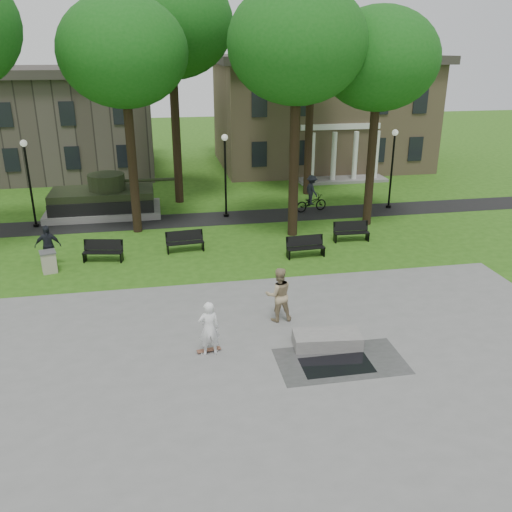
{
  "coord_description": "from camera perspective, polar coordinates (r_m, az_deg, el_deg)",
  "views": [
    {
      "loc": [
        -3.25,
        -17.65,
        9.27
      ],
      "look_at": [
        0.4,
        2.22,
        1.4
      ],
      "focal_mm": 38.0,
      "sensor_mm": 36.0,
      "label": 1
    }
  ],
  "objects": [
    {
      "name": "lamp_right",
      "position": [
        33.59,
        14.16,
        9.52
      ],
      "size": [
        0.36,
        0.36,
        4.73
      ],
      "color": "black",
      "rests_on": "ground"
    },
    {
      "name": "skateboarder",
      "position": [
        17.28,
        -4.98,
        -7.61
      ],
      "size": [
        0.72,
        0.51,
        1.85
      ],
      "primitive_type": "imported",
      "rotation": [
        0.0,
        0.0,
        3.25
      ],
      "color": "white",
      "rests_on": "plaza"
    },
    {
      "name": "building_left",
      "position": [
        45.19,
        -20.74,
        12.74
      ],
      "size": [
        15.0,
        10.0,
        7.2
      ],
      "primitive_type": "cube",
      "color": "#4C443D",
      "rests_on": "ground"
    },
    {
      "name": "footpath",
      "position": [
        31.24,
        -3.99,
        3.97
      ],
      "size": [
        44.0,
        2.6,
        0.01
      ],
      "primitive_type": "cube",
      "color": "black",
      "rests_on": "ground"
    },
    {
      "name": "plaza",
      "position": [
        16.01,
        3.36,
        -14.09
      ],
      "size": [
        22.0,
        16.0,
        0.02
      ],
      "primitive_type": "cube",
      "color": "gray",
      "rests_on": "ground"
    },
    {
      "name": "tree_4",
      "position": [
        33.7,
        -9.01,
        22.94
      ],
      "size": [
        7.2,
        7.2,
        13.5
      ],
      "color": "black",
      "rests_on": "ground"
    },
    {
      "name": "skateboard",
      "position": [
        17.86,
        -4.99,
        -9.88
      ],
      "size": [
        0.8,
        0.33,
        0.07
      ],
      "primitive_type": "cube",
      "rotation": [
        0.0,
        0.0,
        0.17
      ],
      "color": "brown",
      "rests_on": "plaza"
    },
    {
      "name": "trash_bin",
      "position": [
        25.25,
        -20.98,
        -0.56
      ],
      "size": [
        0.81,
        0.81,
        0.96
      ],
      "rotation": [
        0.0,
        0.0,
        0.27
      ],
      "color": "#BAB199",
      "rests_on": "ground"
    },
    {
      "name": "cyclist",
      "position": [
        32.51,
        5.86,
        6.23
      ],
      "size": [
        2.09,
        1.23,
        2.18
      ],
      "rotation": [
        0.0,
        0.0,
        1.8
      ],
      "color": "black",
      "rests_on": "ground"
    },
    {
      "name": "pedestrian_walker",
      "position": [
        25.74,
        -21.06,
        0.97
      ],
      "size": [
        1.14,
        0.5,
        1.92
      ],
      "primitive_type": "imported",
      "rotation": [
        0.0,
        0.0,
        0.03
      ],
      "color": "black",
      "rests_on": "ground"
    },
    {
      "name": "park_bench_0",
      "position": [
        25.77,
        -15.83,
        0.59
      ],
      "size": [
        1.85,
        0.86,
        1.0
      ],
      "rotation": [
        0.0,
        0.0,
        -0.19
      ],
      "color": "black",
      "rests_on": "ground"
    },
    {
      "name": "tree_5",
      "position": [
        35.52,
        5.94,
        21.81
      ],
      "size": [
        6.4,
        6.4,
        12.44
      ],
      "color": "black",
      "rests_on": "ground"
    },
    {
      "name": "lamp_mid",
      "position": [
        30.87,
        -3.25,
        9.13
      ],
      "size": [
        0.36,
        0.36,
        4.73
      ],
      "color": "black",
      "rests_on": "ground"
    },
    {
      "name": "park_bench_2",
      "position": [
        25.43,
        5.22,
        1.06
      ],
      "size": [
        1.82,
        0.62,
        1.0
      ],
      "rotation": [
        0.0,
        0.0,
        0.06
      ],
      "color": "black",
      "rests_on": "ground"
    },
    {
      "name": "lamp_left",
      "position": [
        31.38,
        -22.81,
        7.71
      ],
      "size": [
        0.36,
        0.36,
        4.73
      ],
      "color": "black",
      "rests_on": "ground"
    },
    {
      "name": "tree_2",
      "position": [
        27.01,
        4.35,
        21.32
      ],
      "size": [
        6.6,
        6.6,
        12.16
      ],
      "color": "black",
      "rests_on": "ground"
    },
    {
      "name": "park_bench_3",
      "position": [
        27.82,
        9.97,
        2.62
      ],
      "size": [
        1.82,
        0.59,
        1.0
      ],
      "rotation": [
        0.0,
        0.0,
        -0.04
      ],
      "color": "black",
      "rests_on": "ground"
    },
    {
      "name": "building_right",
      "position": [
        45.88,
        6.65,
        14.97
      ],
      "size": [
        17.0,
        12.0,
        8.6
      ],
      "color": "#9E8460",
      "rests_on": "ground"
    },
    {
      "name": "tree_3",
      "position": [
        29.4,
        12.83,
        19.48
      ],
      "size": [
        6.0,
        6.0,
        11.19
      ],
      "color": "black",
      "rests_on": "ground"
    },
    {
      "name": "friend_watching",
      "position": [
        19.27,
        2.4,
        -4.07
      ],
      "size": [
        1.0,
        0.79,
        2.01
      ],
      "primitive_type": "imported",
      "rotation": [
        0.0,
        0.0,
        3.17
      ],
      "color": "tan",
      "rests_on": "plaza"
    },
    {
      "name": "ground",
      "position": [
        20.2,
        0.01,
        -6.04
      ],
      "size": [
        120.0,
        120.0,
        0.0
      ],
      "primitive_type": "plane",
      "color": "#285413",
      "rests_on": "ground"
    },
    {
      "name": "concrete_block",
      "position": [
        18.16,
        7.48,
        -8.72
      ],
      "size": [
        2.29,
        1.22,
        0.45
      ],
      "primitive_type": "cube",
      "rotation": [
        0.0,
        0.0,
        -0.1
      ],
      "color": "gray",
      "rests_on": "plaza"
    },
    {
      "name": "park_bench_1",
      "position": [
        26.22,
        -7.49,
        1.6
      ],
      "size": [
        1.83,
        0.69,
        1.0
      ],
      "rotation": [
        0.0,
        0.0,
        0.09
      ],
      "color": "black",
      "rests_on": "ground"
    },
    {
      "name": "tank_monument",
      "position": [
        32.91,
        -15.73,
        5.66
      ],
      "size": [
        7.45,
        3.4,
        2.4
      ],
      "color": "gray",
      "rests_on": "ground"
    },
    {
      "name": "puddle",
      "position": [
        17.3,
        8.49,
        -11.3
      ],
      "size": [
        2.2,
        1.2,
        0.0
      ],
      "primitive_type": "cube",
      "color": "black",
      "rests_on": "plaza"
    },
    {
      "name": "tree_1",
      "position": [
        28.18,
        -13.82,
        20.07
      ],
      "size": [
        6.2,
        6.2,
        11.63
      ],
      "color": "black",
      "rests_on": "ground"
    }
  ]
}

